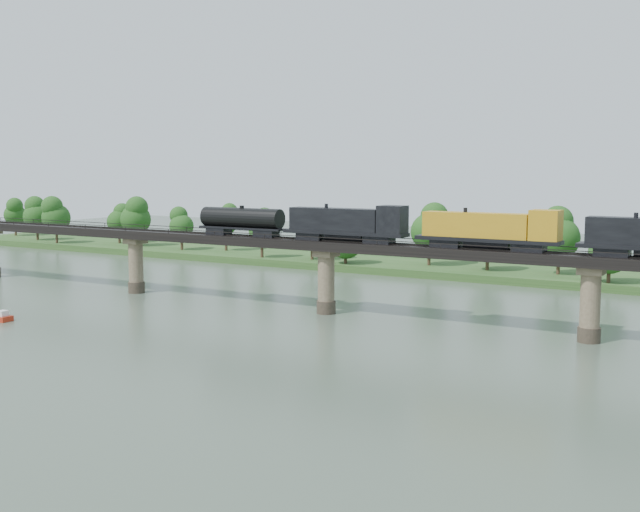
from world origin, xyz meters
The scene contains 6 objects.
ground centered at (0.00, 0.00, 0.00)m, with size 400.00×400.00×0.00m, color #39493A.
far_bank centered at (0.00, 85.00, 0.80)m, with size 300.00×24.00×1.60m, color #294B1E.
bridge centered at (0.00, 30.00, 5.46)m, with size 236.00×30.00×11.50m.
bridge_superstructure centered at (0.00, 30.00, 11.79)m, with size 220.00×4.90×0.75m.
far_treeline centered at (-8.21, 80.52, 8.83)m, with size 289.06×17.54×13.60m.
freight_train centered at (18.47, 30.00, 14.22)m, with size 82.80×3.23×5.70m.
Camera 1 is at (62.37, -76.88, 23.20)m, focal length 45.00 mm.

